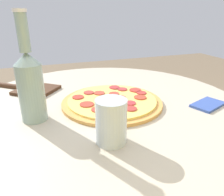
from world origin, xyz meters
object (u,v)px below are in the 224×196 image
at_px(pizza_paddle, 30,89).
at_px(pizza, 112,101).
at_px(beer_bottle, 30,83).
at_px(drinking_glass, 111,122).

bearing_deg(pizza_paddle, pizza, 178.11).
relative_size(beer_bottle, pizza_paddle, 1.14).
xyz_separation_m(beer_bottle, drinking_glass, (-0.16, 0.18, -0.05)).
height_order(pizza, drinking_glass, drinking_glass).
xyz_separation_m(pizza, pizza_paddle, (0.25, -0.23, -0.00)).
distance_m(beer_bottle, drinking_glass, 0.25).
distance_m(pizza, beer_bottle, 0.26).
bearing_deg(drinking_glass, pizza_paddle, -68.37).
relative_size(beer_bottle, drinking_glass, 2.75).
distance_m(pizza_paddle, drinking_glass, 0.47).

